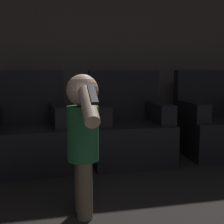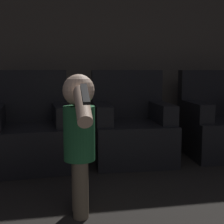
# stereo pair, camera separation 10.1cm
# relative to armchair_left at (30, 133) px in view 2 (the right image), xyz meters

# --- Properties ---
(wall_back) EXTENTS (8.40, 0.05, 2.60)m
(wall_back) POSITION_rel_armchair_left_xyz_m (0.89, 0.79, 0.97)
(wall_back) COLOR #51493F
(wall_back) RESTS_ON ground_plane
(armchair_left) EXTENTS (0.85, 0.86, 0.97)m
(armchair_left) POSITION_rel_armchair_left_xyz_m (0.00, 0.00, 0.00)
(armchair_left) COLOR black
(armchair_left) RESTS_ON ground_plane
(armchair_middle) EXTENTS (0.85, 0.86, 0.97)m
(armchair_middle) POSITION_rel_armchair_left_xyz_m (1.07, 0.00, 0.00)
(armchair_middle) COLOR black
(armchair_middle) RESTS_ON ground_plane
(armchair_right) EXTENTS (0.87, 0.88, 0.97)m
(armchair_right) POSITION_rel_armchair_left_xyz_m (2.13, -0.00, 0.00)
(armchair_right) COLOR black
(armchair_right) RESTS_ON ground_plane
(person_toddler) EXTENTS (0.21, 0.64, 0.94)m
(person_toddler) POSITION_rel_armchair_left_xyz_m (0.40, -1.24, 0.22)
(person_toddler) COLOR brown
(person_toddler) RESTS_ON ground_plane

